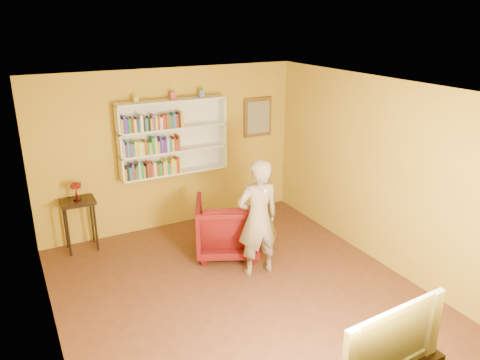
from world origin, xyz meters
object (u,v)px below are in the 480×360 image
armchair (228,226)px  television (384,334)px  bookshelf (172,137)px  person (258,218)px  ruby_lustre (75,187)px  console_table (78,209)px

armchair → television: bearing=113.0°
bookshelf → armchair: (0.37, -1.31, -1.16)m
armchair → television: (-0.08, -3.35, 0.36)m
bookshelf → armchair: size_ratio=1.87×
bookshelf → television: 4.74m
bookshelf → person: bearing=-76.7°
ruby_lustre → armchair: size_ratio=0.29×
armchair → console_table: bearing=-5.6°
person → bookshelf: bearing=-73.4°
console_table → person: (2.10, -1.88, 0.16)m
ruby_lustre → bookshelf: bearing=5.6°
bookshelf → ruby_lustre: (-1.61, -0.16, -0.56)m
ruby_lustre → person: bearing=-41.9°
person → armchair: bearing=-77.8°
armchair → person: (0.11, -0.73, 0.41)m
console_table → television: (1.90, -4.50, 0.11)m
console_table → armchair: size_ratio=0.86×
armchair → person: 0.85m
bookshelf → person: 2.23m
bookshelf → ruby_lustre: size_ratio=6.34×
ruby_lustre → person: person is taller
person → television: size_ratio=1.43×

